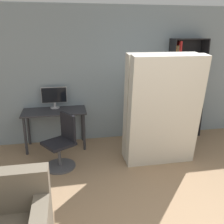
{
  "coord_description": "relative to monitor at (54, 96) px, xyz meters",
  "views": [
    {
      "loc": [
        -1.25,
        -1.65,
        2.17
      ],
      "look_at": [
        -0.58,
        1.83,
        1.05
      ],
      "focal_mm": 40.0,
      "sensor_mm": 36.0,
      "label": 1
    }
  ],
  "objects": [
    {
      "name": "office_chair",
      "position": [
        0.11,
        -0.97,
        -0.63
      ],
      "size": [
        0.61,
        0.61,
        0.91
      ],
      "color": "#4C4C51",
      "rests_on": "ground"
    },
    {
      "name": "wall_back",
      "position": [
        1.47,
        0.14,
        0.35
      ],
      "size": [
        8.0,
        0.06,
        2.7
      ],
      "color": "gray",
      "rests_on": "ground"
    },
    {
      "name": "mattress_far",
      "position": [
        1.79,
        -0.97,
        -0.06
      ],
      "size": [
        1.18,
        0.41,
        1.88
      ],
      "color": "beige",
      "rests_on": "ground"
    },
    {
      "name": "desk",
      "position": [
        -0.01,
        -0.18,
        -0.35
      ],
      "size": [
        1.2,
        0.57,
        0.76
      ],
      "color": "#2D2D33",
      "rests_on": "ground"
    },
    {
      "name": "bookshelf",
      "position": [
        2.64,
        -0.03,
        0.03
      ],
      "size": [
        0.73,
        0.32,
        2.07
      ],
      "color": "black",
      "rests_on": "ground"
    },
    {
      "name": "monitor",
      "position": [
        0.0,
        0.0,
        0.0
      ],
      "size": [
        0.49,
        0.18,
        0.42
      ],
      "color": "#B7B7BC",
      "rests_on": "desk"
    },
    {
      "name": "mattress_near",
      "position": [
        1.79,
        -1.25,
        -0.06
      ],
      "size": [
        1.18,
        0.45,
        1.88
      ],
      "color": "beige",
      "rests_on": "ground"
    }
  ]
}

